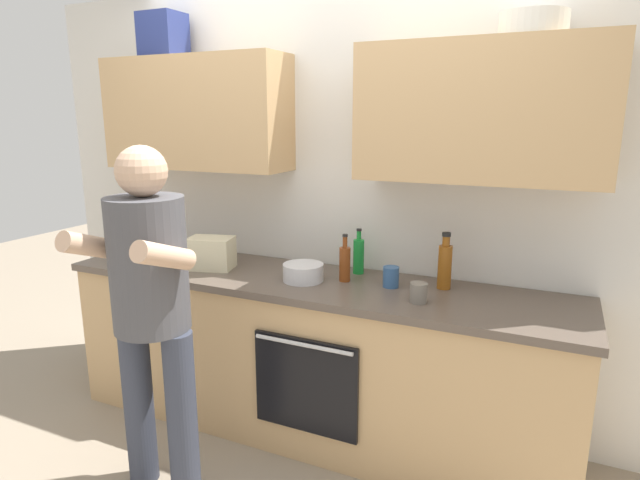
# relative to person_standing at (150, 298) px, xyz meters

# --- Properties ---
(ground_plane) EXTENTS (12.00, 12.00, 0.00)m
(ground_plane) POSITION_rel_person_standing_xyz_m (0.43, 0.74, -0.97)
(ground_plane) COLOR gray
(back_wall_unit) EXTENTS (4.00, 0.38, 2.50)m
(back_wall_unit) POSITION_rel_person_standing_xyz_m (0.42, 1.01, 0.53)
(back_wall_unit) COLOR silver
(back_wall_unit) RESTS_ON ground
(counter) EXTENTS (2.84, 0.67, 0.90)m
(counter) POSITION_rel_person_standing_xyz_m (0.43, 0.74, -0.52)
(counter) COLOR tan
(counter) RESTS_ON ground
(person_standing) EXTENTS (0.49, 0.45, 1.64)m
(person_standing) POSITION_rel_person_standing_xyz_m (0.00, 0.00, 0.00)
(person_standing) COLOR #383D4C
(person_standing) RESTS_ON ground
(bottle_syrup) EXTENTS (0.07, 0.07, 0.29)m
(bottle_syrup) POSITION_rel_person_standing_xyz_m (1.13, 0.89, 0.06)
(bottle_syrup) COLOR #8C4C14
(bottle_syrup) RESTS_ON counter
(bottle_soda) EXTENTS (0.06, 0.06, 0.26)m
(bottle_soda) POSITION_rel_person_standing_xyz_m (0.63, 0.95, 0.04)
(bottle_soda) COLOR #198C33
(bottle_soda) RESTS_ON counter
(bottle_vinegar) EXTENTS (0.06, 0.06, 0.26)m
(bottle_vinegar) POSITION_rel_person_standing_xyz_m (0.62, 0.79, 0.03)
(bottle_vinegar) COLOR brown
(bottle_vinegar) RESTS_ON counter
(bottle_juice) EXTENTS (0.07, 0.07, 0.30)m
(bottle_juice) POSITION_rel_person_standing_xyz_m (-0.48, 0.58, 0.06)
(bottle_juice) COLOR orange
(bottle_juice) RESTS_ON counter
(bottle_soy) EXTENTS (0.05, 0.05, 0.26)m
(bottle_soy) POSITION_rel_person_standing_xyz_m (-0.74, 0.59, 0.04)
(bottle_soy) COLOR black
(bottle_soy) RESTS_ON counter
(cup_stoneware) EXTENTS (0.08, 0.08, 0.10)m
(cup_stoneware) POSITION_rel_person_standing_xyz_m (1.06, 0.63, -0.02)
(cup_stoneware) COLOR slate
(cup_stoneware) RESTS_ON counter
(cup_tea) EXTENTS (0.08, 0.08, 0.11)m
(cup_tea) POSITION_rel_person_standing_xyz_m (0.87, 0.80, -0.01)
(cup_tea) COLOR #33598C
(cup_tea) RESTS_ON counter
(mixing_bowl) EXTENTS (0.22, 0.22, 0.09)m
(mixing_bowl) POSITION_rel_person_standing_xyz_m (0.41, 0.70, -0.02)
(mixing_bowl) COLOR silver
(mixing_bowl) RESTS_ON counter
(grocery_bag_rice) EXTENTS (0.29, 0.23, 0.18)m
(grocery_bag_rice) POSITION_rel_person_standing_xyz_m (-0.18, 0.70, 0.02)
(grocery_bag_rice) COLOR beige
(grocery_bag_rice) RESTS_ON counter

